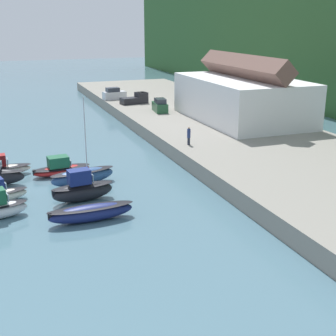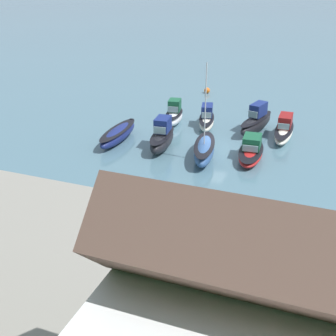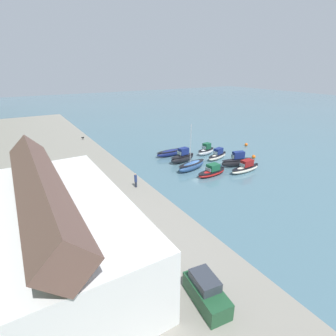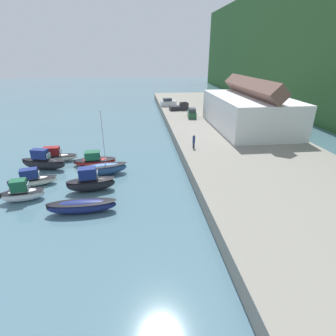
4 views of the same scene
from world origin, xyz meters
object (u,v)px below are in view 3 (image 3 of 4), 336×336
Objects in this scene: moored_boat_5 at (237,161)px; moored_boat_7 at (206,150)px; mooring_buoy_1 at (254,157)px; moored_boat_2 at (182,157)px; dog_on_quay at (83,138)px; mooring_buoy_0 at (246,145)px; person_on_quay at (136,180)px; parked_car_0 at (206,292)px; moored_boat_3 at (171,153)px; moored_boat_4 at (246,168)px; moored_boat_1 at (192,166)px; moored_boat_0 at (212,171)px; moored_boat_6 at (218,155)px.

moored_boat_5 is 1.37× the size of moored_boat_7.
moored_boat_2 is at bearing 67.86° from mooring_buoy_1.
mooring_buoy_0 is at bearing -155.54° from dog_on_quay.
moored_boat_2 is 2.73× the size of person_on_quay.
person_on_quay is 35.84m from mooring_buoy_0.
parked_car_0 is at bearing 142.31° from moored_boat_2.
moored_boat_4 reaches higher than moored_boat_3.
moored_boat_1 is at bearing 171.84° from moored_boat_3.
moored_boat_1 is 4.09× the size of person_on_quay.
dog_on_quay is at bearing 14.87° from moored_boat_1.
moored_boat_3 is 1.07× the size of moored_boat_4.
moored_boat_2 is (4.38, -0.88, 0.25)m from moored_boat_1.
moored_boat_1 is 30.97m from parked_car_0.
moored_boat_1 is 9.04m from moored_boat_5.
moored_boat_2 is 15.35m from mooring_buoy_1.
moored_boat_7 reaches higher than moored_boat_0.
moored_boat_6 is 7.43× the size of mooring_buoy_1.
moored_boat_2 is 1.21× the size of moored_boat_7.
moored_boat_4 is at bearing -134.88° from parked_car_0.
moored_boat_0 is at bearing 70.81° from moored_boat_4.
moored_boat_4 reaches higher than moored_boat_0.
moored_boat_4 is at bearing -178.73° from moored_boat_5.
dog_on_quay is 39.49m from mooring_buoy_0.
moored_boat_3 is 17.50m from mooring_buoy_1.
moored_boat_0 is at bearing 136.25° from moored_boat_7.
mooring_buoy_0 is (5.96, -20.66, -0.49)m from moored_boat_1.
person_on_quay reaches higher than moored_boat_5.
mooring_buoy_0 is at bearing -48.97° from moored_boat_4.
parked_car_0 is at bearing 129.71° from mooring_buoy_0.
moored_boat_5 reaches higher than mooring_buoy_0.
person_on_quay is at bearing 107.40° from mooring_buoy_0.
mooring_buoy_0 is at bearing -72.60° from person_on_quay.
mooring_buoy_1 is at bearing 142.77° from mooring_buoy_0.
moored_boat_1 is at bearing 84.72° from mooring_buoy_1.
moored_boat_3 is 39.33m from parked_car_0.
mooring_buoy_0 is at bearing -67.57° from moored_boat_0.
parked_car_0 reaches higher than moored_boat_0.
moored_boat_5 is at bearing -131.71° from parked_car_0.
moored_boat_2 is 1.00× the size of moored_boat_6.
mooring_buoy_1 is at bearing -128.28° from moored_boat_3.
moored_boat_4 is at bearing -93.00° from person_on_quay.
moored_boat_0 is 0.95× the size of moored_boat_5.
mooring_buoy_0 is at bearing -133.23° from parked_car_0.
parked_car_0 reaches higher than moored_boat_3.
moored_boat_6 is (5.20, 0.25, -0.29)m from moored_boat_5.
moored_boat_1 reaches higher than moored_boat_5.
dog_on_quay is at bearing -0.35° from person_on_quay.
person_on_quay is (-9.12, 14.34, 1.71)m from moored_boat_2.
mooring_buoy_0 is at bearing -87.31° from moored_boat_6.
parked_car_0 is 21.22m from person_on_quay.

